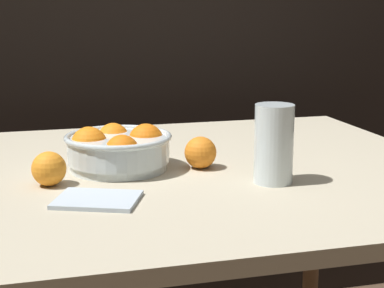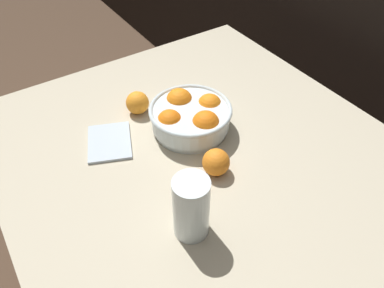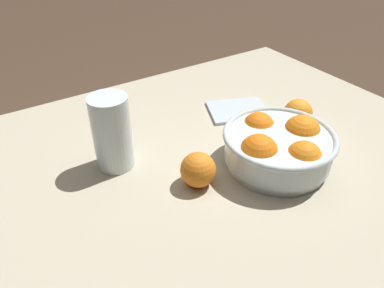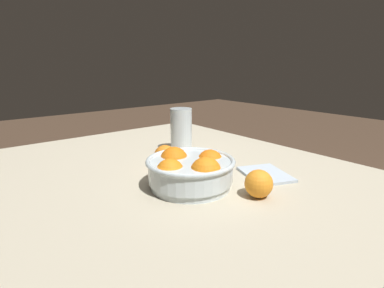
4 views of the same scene
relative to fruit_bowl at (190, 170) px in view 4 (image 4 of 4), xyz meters
The scene contains 6 objects.
dining_table 0.19m from the fruit_bowl, 11.27° to the right, with size 1.20×1.02×0.75m.
fruit_bowl is the anchor object (origin of this frame).
juice_glass 0.34m from the fruit_bowl, 33.04° to the right, with size 0.08×0.08×0.16m.
orange_loose_near_bowl 0.18m from the fruit_bowl, 149.43° to the right, with size 0.07×0.07×0.07m, color orange.
orange_loose_front 0.18m from the fruit_bowl, 12.39° to the right, with size 0.07×0.07×0.07m, color orange.
napkin 0.23m from the fruit_bowl, 108.49° to the right, with size 0.15×0.12×0.01m, color silver.
Camera 4 is at (-0.71, 0.48, 1.06)m, focal length 28.00 mm.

